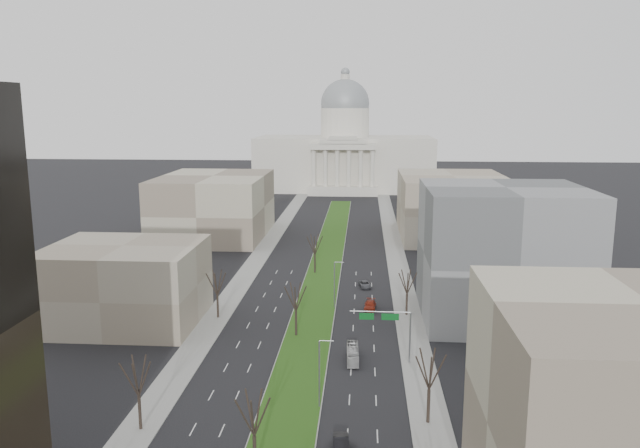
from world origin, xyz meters
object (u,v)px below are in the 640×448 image
at_px(box_van, 353,354).
at_px(car_grey_far, 365,284).
at_px(car_black, 341,446).
at_px(car_red, 370,305).

bearing_deg(box_van, car_grey_far, 85.29).
bearing_deg(car_grey_far, car_black, -102.24).
bearing_deg(car_black, car_red, 82.22).
relative_size(car_black, car_red, 0.98).
distance_m(car_red, car_grey_far, 14.38).
height_order(car_red, box_van, box_van).
bearing_deg(car_red, car_black, -90.14).
height_order(car_black, car_red, car_black).
height_order(car_red, car_grey_far, car_red).
xyz_separation_m(car_black, box_van, (0.83, 25.86, 0.21)).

